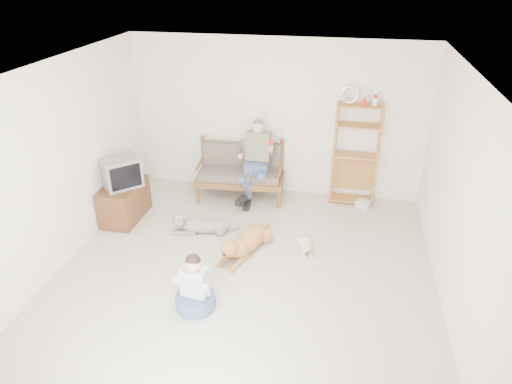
% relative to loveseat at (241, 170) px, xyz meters
% --- Properties ---
extents(floor, '(5.50, 5.50, 0.00)m').
position_rel_loveseat_xyz_m(floor, '(0.56, -2.41, -0.49)').
color(floor, silver).
rests_on(floor, ground).
extents(ceiling, '(5.50, 5.50, 0.00)m').
position_rel_loveseat_xyz_m(ceiling, '(0.56, -2.41, 2.21)').
color(ceiling, silver).
rests_on(ceiling, ground).
extents(wall_back, '(5.00, 0.00, 5.00)m').
position_rel_loveseat_xyz_m(wall_back, '(0.56, 0.34, 0.86)').
color(wall_back, silver).
rests_on(wall_back, ground).
extents(wall_front, '(5.00, 0.00, 5.00)m').
position_rel_loveseat_xyz_m(wall_front, '(0.56, -5.16, 0.86)').
color(wall_front, silver).
rests_on(wall_front, ground).
extents(wall_left, '(0.00, 5.50, 5.50)m').
position_rel_loveseat_xyz_m(wall_left, '(-1.94, -2.41, 0.86)').
color(wall_left, silver).
rests_on(wall_left, ground).
extents(wall_right, '(0.00, 5.50, 5.50)m').
position_rel_loveseat_xyz_m(wall_right, '(3.06, -2.41, 0.86)').
color(wall_right, silver).
rests_on(wall_right, ground).
extents(loveseat, '(1.55, 0.82, 0.95)m').
position_rel_loveseat_xyz_m(loveseat, '(0.00, 0.00, 0.00)').
color(loveseat, brown).
rests_on(loveseat, ground).
extents(man, '(0.54, 0.77, 1.25)m').
position_rel_loveseat_xyz_m(man, '(0.27, -0.18, 0.17)').
color(man, '#4B6289').
rests_on(man, loveseat).
extents(etagere, '(0.77, 0.34, 2.03)m').
position_rel_loveseat_xyz_m(etagere, '(1.93, 0.14, 0.41)').
color(etagere, '#B47538').
rests_on(etagere, ground).
extents(book_stack, '(0.27, 0.24, 0.14)m').
position_rel_loveseat_xyz_m(book_stack, '(2.13, -0.07, -0.42)').
color(book_stack, white).
rests_on(book_stack, ground).
extents(tv_stand, '(0.51, 0.91, 0.60)m').
position_rel_loveseat_xyz_m(tv_stand, '(-1.67, -1.14, -0.19)').
color(tv_stand, brown).
rests_on(tv_stand, ground).
extents(crt_tv, '(0.70, 0.70, 0.46)m').
position_rel_loveseat_xyz_m(crt_tv, '(-1.64, -1.16, 0.35)').
color(crt_tv, slate).
rests_on(crt_tv, tv_stand).
extents(wall_outlet, '(0.12, 0.02, 0.08)m').
position_rel_loveseat_xyz_m(wall_outlet, '(-0.69, 0.33, -0.19)').
color(wall_outlet, white).
rests_on(wall_outlet, ground).
extents(golden_retriever, '(0.64, 1.28, 0.41)m').
position_rel_loveseat_xyz_m(golden_retriever, '(0.45, -1.72, -0.32)').
color(golden_retriever, '#B5703F').
rests_on(golden_retriever, ground).
extents(shaggy_dog, '(1.07, 0.41, 0.32)m').
position_rel_loveseat_xyz_m(shaggy_dog, '(-0.34, -1.33, -0.36)').
color(shaggy_dog, beige).
rests_on(shaggy_dog, ground).
extents(terrier, '(0.24, 0.56, 0.21)m').
position_rel_loveseat_xyz_m(terrier, '(1.31, -1.52, -0.40)').
color(terrier, white).
rests_on(terrier, ground).
extents(child, '(0.48, 0.48, 0.77)m').
position_rel_loveseat_xyz_m(child, '(0.11, -2.97, -0.21)').
color(child, '#4B6289').
rests_on(child, ground).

